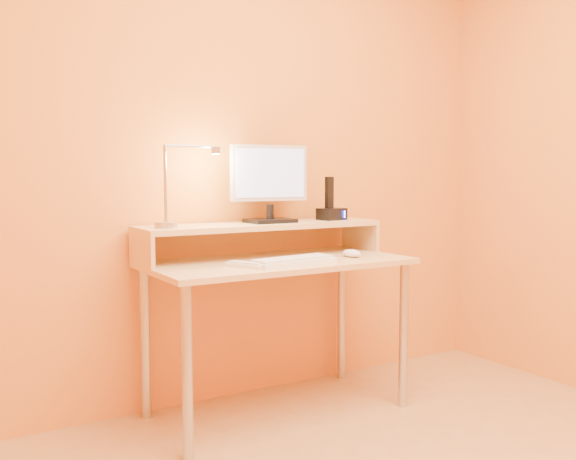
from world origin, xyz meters
TOP-DOWN VIEW (x-y plane):
  - wall_back at (0.00, 1.50)m, footprint 3.00×0.04m
  - desk_leg_fl at (-0.55, 0.93)m, footprint 0.04×0.04m
  - desk_leg_fr at (0.55, 0.93)m, footprint 0.04×0.04m
  - desk_leg_bl at (-0.55, 1.43)m, footprint 0.04×0.04m
  - desk_leg_br at (0.55, 1.43)m, footprint 0.04×0.04m
  - desk_lower at (0.00, 1.18)m, footprint 1.20×0.60m
  - shelf_riser_left at (-0.59, 1.33)m, footprint 0.02×0.30m
  - shelf_riser_right at (0.59, 1.33)m, footprint 0.02×0.30m
  - desk_shelf at (0.00, 1.33)m, footprint 1.20×0.30m
  - monitor_foot at (0.05, 1.33)m, footprint 0.22×0.16m
  - monitor_neck at (0.05, 1.33)m, footprint 0.04×0.04m
  - monitor_panel at (0.05, 1.34)m, footprint 0.39×0.06m
  - monitor_back at (0.05, 1.36)m, footprint 0.35×0.04m
  - monitor_screen at (0.05, 1.32)m, footprint 0.36×0.03m
  - lamp_base at (-0.49, 1.30)m, footprint 0.10×0.10m
  - lamp_post at (-0.49, 1.30)m, footprint 0.01×0.01m
  - lamp_arm at (-0.37, 1.30)m, footprint 0.24×0.01m
  - lamp_head at (-0.25, 1.30)m, footprint 0.04×0.04m
  - lamp_bulb at (-0.25, 1.30)m, footprint 0.03×0.03m
  - phone_dock at (0.41, 1.33)m, footprint 0.14×0.12m
  - phone_handset at (0.39, 1.33)m, footprint 0.04×0.03m
  - phone_led at (0.45, 1.28)m, footprint 0.01×0.00m
  - keyboard at (-0.02, 1.01)m, footprint 0.41×0.18m
  - mouse at (0.35, 1.08)m, footprint 0.07×0.12m
  - remote_control at (-0.24, 1.04)m, footprint 0.12×0.19m

SIDE VIEW (x-z plane):
  - desk_leg_fl at x=-0.55m, z-range 0.00..0.69m
  - desk_leg_fr at x=0.55m, z-range 0.00..0.69m
  - desk_leg_bl at x=-0.55m, z-range 0.00..0.69m
  - desk_leg_br at x=0.55m, z-range 0.00..0.69m
  - desk_lower at x=0.00m, z-range 0.70..0.72m
  - remote_control at x=-0.24m, z-range 0.72..0.74m
  - keyboard at x=-0.02m, z-range 0.72..0.74m
  - mouse at x=0.35m, z-range 0.72..0.76m
  - shelf_riser_left at x=-0.59m, z-range 0.72..0.85m
  - shelf_riser_right at x=0.59m, z-range 0.72..0.85m
  - desk_shelf at x=0.00m, z-range 0.86..0.88m
  - monitor_foot at x=0.05m, z-range 0.88..0.90m
  - lamp_base at x=-0.49m, z-range 0.88..0.90m
  - phone_dock at x=0.41m, z-range 0.88..0.94m
  - phone_led at x=0.45m, z-range 0.89..0.93m
  - monitor_neck at x=0.05m, z-range 0.90..0.97m
  - phone_handset at x=0.39m, z-range 0.94..1.10m
  - lamp_post at x=-0.49m, z-range 0.91..1.24m
  - monitor_panel at x=0.05m, z-range 0.98..1.25m
  - monitor_back at x=0.05m, z-range 1.00..1.23m
  - monitor_screen at x=0.05m, z-range 1.00..1.23m
  - lamp_bulb at x=-0.25m, z-range 1.20..1.21m
  - lamp_head at x=-0.25m, z-range 1.21..1.24m
  - lamp_arm at x=-0.37m, z-range 1.23..1.24m
  - wall_back at x=0.00m, z-range 0.00..2.50m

